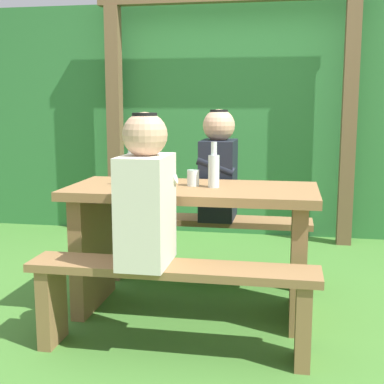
{
  "coord_description": "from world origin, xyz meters",
  "views": [
    {
      "loc": [
        0.53,
        -2.93,
        1.21
      ],
      "look_at": [
        0.0,
        0.0,
        0.71
      ],
      "focal_mm": 50.0,
      "sensor_mm": 36.0,
      "label": 1
    }
  ],
  "objects_px": {
    "bottle_left": "(147,173)",
    "bottle_center": "(214,169)",
    "bottle_right": "(131,171)",
    "bench_far": "(206,236)",
    "person_white_shirt": "(146,195)",
    "bench_near": "(172,290)",
    "drinking_glass": "(194,178)",
    "person_black_coat": "(218,169)",
    "picnic_table": "(192,228)"
  },
  "relations": [
    {
      "from": "person_white_shirt",
      "to": "picnic_table",
      "type": "bearing_deg",
      "value": 77.03
    },
    {
      "from": "bench_near",
      "to": "bottle_center",
      "type": "bearing_deg",
      "value": 77.02
    },
    {
      "from": "bench_far",
      "to": "bottle_right",
      "type": "xyz_separation_m",
      "value": [
        -0.35,
        -0.58,
        0.5
      ]
    },
    {
      "from": "bottle_right",
      "to": "bench_far",
      "type": "bearing_deg",
      "value": 59.01
    },
    {
      "from": "drinking_glass",
      "to": "bench_near",
      "type": "bearing_deg",
      "value": -90.25
    },
    {
      "from": "picnic_table",
      "to": "person_white_shirt",
      "type": "bearing_deg",
      "value": -102.97
    },
    {
      "from": "drinking_glass",
      "to": "bench_far",
      "type": "bearing_deg",
      "value": 90.29
    },
    {
      "from": "person_white_shirt",
      "to": "bottle_right",
      "type": "relative_size",
      "value": 3.19
    },
    {
      "from": "person_white_shirt",
      "to": "drinking_glass",
      "type": "xyz_separation_m",
      "value": [
        0.13,
        0.57,
        0.01
      ]
    },
    {
      "from": "bench_near",
      "to": "bench_far",
      "type": "relative_size",
      "value": 1.0
    },
    {
      "from": "bottle_left",
      "to": "bottle_center",
      "type": "relative_size",
      "value": 0.83
    },
    {
      "from": "bottle_left",
      "to": "bottle_right",
      "type": "xyz_separation_m",
      "value": [
        -0.12,
        0.07,
        0.0
      ]
    },
    {
      "from": "picnic_table",
      "to": "person_white_shirt",
      "type": "height_order",
      "value": "person_white_shirt"
    },
    {
      "from": "bottle_center",
      "to": "person_black_coat",
      "type": "bearing_deg",
      "value": 94.66
    },
    {
      "from": "bench_near",
      "to": "drinking_glass",
      "type": "xyz_separation_m",
      "value": [
        0.0,
        0.57,
        0.46
      ]
    },
    {
      "from": "picnic_table",
      "to": "bench_near",
      "type": "bearing_deg",
      "value": -90.0
    },
    {
      "from": "bottle_center",
      "to": "picnic_table",
      "type": "bearing_deg",
      "value": 178.94
    },
    {
      "from": "bench_near",
      "to": "bottle_center",
      "type": "relative_size",
      "value": 5.49
    },
    {
      "from": "picnic_table",
      "to": "bottle_left",
      "type": "relative_size",
      "value": 6.63
    },
    {
      "from": "picnic_table",
      "to": "person_black_coat",
      "type": "distance_m",
      "value": 0.61
    },
    {
      "from": "drinking_glass",
      "to": "bottle_right",
      "type": "height_order",
      "value": "bottle_right"
    },
    {
      "from": "person_white_shirt",
      "to": "bottle_right",
      "type": "bearing_deg",
      "value": 114.06
    },
    {
      "from": "person_black_coat",
      "to": "bottle_right",
      "type": "relative_size",
      "value": 3.19
    },
    {
      "from": "bench_near",
      "to": "bottle_left",
      "type": "bearing_deg",
      "value": 118.01
    },
    {
      "from": "person_black_coat",
      "to": "bottle_center",
      "type": "height_order",
      "value": "person_black_coat"
    },
    {
      "from": "picnic_table",
      "to": "bench_far",
      "type": "bearing_deg",
      "value": 90.0
    },
    {
      "from": "bench_near",
      "to": "bench_far",
      "type": "height_order",
      "value": "same"
    },
    {
      "from": "bench_far",
      "to": "person_white_shirt",
      "type": "height_order",
      "value": "person_white_shirt"
    },
    {
      "from": "drinking_glass",
      "to": "person_black_coat",
      "type": "bearing_deg",
      "value": 81.21
    },
    {
      "from": "person_black_coat",
      "to": "bottle_left",
      "type": "relative_size",
      "value": 3.41
    },
    {
      "from": "bench_far",
      "to": "person_black_coat",
      "type": "bearing_deg",
      "value": -2.38
    },
    {
      "from": "bench_far",
      "to": "bottle_right",
      "type": "relative_size",
      "value": 6.2
    },
    {
      "from": "picnic_table",
      "to": "drinking_glass",
      "type": "bearing_deg",
      "value": 85.94
    },
    {
      "from": "bottle_center",
      "to": "bottle_right",
      "type": "bearing_deg",
      "value": -175.76
    },
    {
      "from": "picnic_table",
      "to": "bottle_center",
      "type": "xyz_separation_m",
      "value": [
        0.12,
        -0.0,
        0.34
      ]
    },
    {
      "from": "person_black_coat",
      "to": "drinking_glass",
      "type": "bearing_deg",
      "value": -98.79
    },
    {
      "from": "picnic_table",
      "to": "drinking_glass",
      "type": "relative_size",
      "value": 15.3
    },
    {
      "from": "picnic_table",
      "to": "drinking_glass",
      "type": "distance_m",
      "value": 0.28
    },
    {
      "from": "bench_far",
      "to": "person_white_shirt",
      "type": "relative_size",
      "value": 1.95
    },
    {
      "from": "bench_near",
      "to": "bottle_left",
      "type": "xyz_separation_m",
      "value": [
        -0.23,
        0.43,
        0.5
      ]
    },
    {
      "from": "person_black_coat",
      "to": "bottle_right",
      "type": "bearing_deg",
      "value": -126.63
    },
    {
      "from": "bottle_left",
      "to": "bottle_center",
      "type": "height_order",
      "value": "bottle_center"
    },
    {
      "from": "bottle_right",
      "to": "bottle_left",
      "type": "bearing_deg",
      "value": -30.68
    },
    {
      "from": "bench_near",
      "to": "drinking_glass",
      "type": "height_order",
      "value": "drinking_glass"
    },
    {
      "from": "person_white_shirt",
      "to": "drinking_glass",
      "type": "relative_size",
      "value": 7.86
    },
    {
      "from": "bottle_left",
      "to": "drinking_glass",
      "type": "bearing_deg",
      "value": 31.18
    },
    {
      "from": "person_black_coat",
      "to": "drinking_glass",
      "type": "relative_size",
      "value": 7.86
    },
    {
      "from": "bench_far",
      "to": "drinking_glass",
      "type": "bearing_deg",
      "value": -89.71
    },
    {
      "from": "picnic_table",
      "to": "bench_far",
      "type": "relative_size",
      "value": 1.0
    },
    {
      "from": "bench_near",
      "to": "bottle_right",
      "type": "relative_size",
      "value": 6.2
    }
  ]
}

